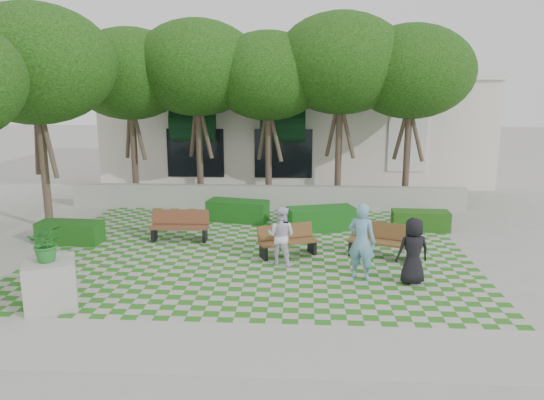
# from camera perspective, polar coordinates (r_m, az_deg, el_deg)

# --- Properties ---
(ground) EXTENTS (90.00, 90.00, 0.00)m
(ground) POSITION_cam_1_polar(r_m,az_deg,el_deg) (14.43, -2.35, -6.71)
(ground) COLOR gray
(ground) RESTS_ON ground
(lawn) EXTENTS (12.00, 12.00, 0.00)m
(lawn) POSITION_cam_1_polar(r_m,az_deg,el_deg) (15.37, -1.98, -5.46)
(lawn) COLOR #2B721E
(lawn) RESTS_ON ground
(sidewalk_south) EXTENTS (16.00, 2.00, 0.01)m
(sidewalk_south) POSITION_cam_1_polar(r_m,az_deg,el_deg) (10.15, -5.06, -15.48)
(sidewalk_south) COLOR #9E9B93
(sidewalk_south) RESTS_ON ground
(sidewalk_west) EXTENTS (2.00, 12.00, 0.01)m
(sidewalk_west) POSITION_cam_1_polar(r_m,az_deg,el_deg) (17.55, -26.16, -4.48)
(sidewalk_west) COLOR #9E9B93
(sidewalk_west) RESTS_ON ground
(retaining_wall) EXTENTS (15.00, 0.36, 0.90)m
(retaining_wall) POSITION_cam_1_polar(r_m,az_deg,el_deg) (20.26, -0.63, 0.30)
(retaining_wall) COLOR #9E9B93
(retaining_wall) RESTS_ON ground
(bench_east) EXTENTS (1.89, 1.20, 0.95)m
(bench_east) POSITION_cam_1_polar(r_m,az_deg,el_deg) (15.03, 11.69, -4.36)
(bench_east) COLOR brown
(bench_east) RESTS_ON ground
(bench_mid) EXTENTS (1.73, 1.17, 0.87)m
(bench_mid) POSITION_cam_1_polar(r_m,az_deg,el_deg) (14.87, 1.66, -4.43)
(bench_mid) COLOR brown
(bench_mid) RESTS_ON ground
(bench_west) EXTENTS (1.78, 0.65, 0.92)m
(bench_west) POSITION_cam_1_polar(r_m,az_deg,el_deg) (16.49, -9.90, -2.79)
(bench_west) COLOR brown
(bench_west) RESTS_ON ground
(hedge_east) EXTENTS (1.85, 0.78, 0.64)m
(hedge_east) POSITION_cam_1_polar(r_m,az_deg,el_deg) (18.06, 15.67, -2.14)
(hedge_east) COLOR #1C4913
(hedge_east) RESTS_ON ground
(hedge_midright) EXTENTS (2.32, 1.43, 0.76)m
(hedge_midright) POSITION_cam_1_polar(r_m,az_deg,el_deg) (17.47, 5.28, -2.01)
(hedge_midright) COLOR #155018
(hedge_midright) RESTS_ON ground
(hedge_midleft) EXTENTS (2.22, 1.25, 0.73)m
(hedge_midleft) POSITION_cam_1_polar(r_m,az_deg,el_deg) (18.54, -3.70, -1.16)
(hedge_midleft) COLOR #144D15
(hedge_midleft) RESTS_ON ground
(hedge_west) EXTENTS (1.94, 0.88, 0.66)m
(hedge_west) POSITION_cam_1_polar(r_m,az_deg,el_deg) (17.14, -20.89, -3.26)
(hedge_west) COLOR #154712
(hedge_west) RESTS_ON ground
(planter_front) EXTENTS (1.37, 1.37, 1.85)m
(planter_front) POSITION_cam_1_polar(r_m,az_deg,el_deg) (12.42, -22.80, -7.32)
(planter_front) COLOR #9E9B93
(planter_front) RESTS_ON ground
(person_blue) EXTENTS (0.83, 0.71, 1.92)m
(person_blue) POSITION_cam_1_polar(r_m,az_deg,el_deg) (13.18, 9.62, -4.40)
(person_blue) COLOR #669EB9
(person_blue) RESTS_ON ground
(person_dark) EXTENTS (0.89, 0.67, 1.63)m
(person_dark) POSITION_cam_1_polar(r_m,az_deg,el_deg) (13.19, 14.93, -5.31)
(person_dark) COLOR black
(person_dark) RESTS_ON ground
(person_white) EXTENTS (0.93, 0.82, 1.59)m
(person_white) POSITION_cam_1_polar(r_m,az_deg,el_deg) (14.04, 0.99, -3.86)
(person_white) COLOR silver
(person_white) RESTS_ON ground
(tree_row) EXTENTS (17.70, 13.40, 7.41)m
(tree_row) POSITION_cam_1_polar(r_m,az_deg,el_deg) (19.77, -6.27, 13.72)
(tree_row) COLOR #47382B
(tree_row) RESTS_ON ground
(building) EXTENTS (18.00, 8.92, 5.15)m
(building) POSITION_cam_1_polar(r_m,az_deg,el_deg) (27.72, 2.45, 7.95)
(building) COLOR silver
(building) RESTS_ON ground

